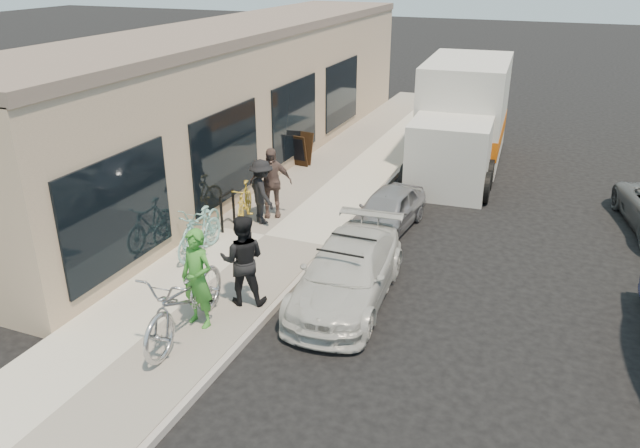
% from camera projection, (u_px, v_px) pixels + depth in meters
% --- Properties ---
extents(ground, '(120.00, 120.00, 0.00)m').
position_uv_depth(ground, '(289.00, 324.00, 11.08)').
color(ground, black).
rests_on(ground, ground).
extents(sidewalk, '(3.00, 34.00, 0.15)m').
position_uv_depth(sidewalk, '(265.00, 238.00, 14.30)').
color(sidewalk, beige).
rests_on(sidewalk, ground).
extents(curb, '(0.12, 34.00, 0.13)m').
position_uv_depth(curb, '(328.00, 249.00, 13.76)').
color(curb, '#A39C95').
rests_on(curb, ground).
extents(storefront, '(3.60, 20.00, 4.22)m').
position_uv_depth(storefront, '(241.00, 96.00, 18.85)').
color(storefront, tan).
rests_on(storefront, ground).
extents(bike_rack, '(0.07, 0.63, 0.89)m').
position_uv_depth(bike_rack, '(227.00, 207.00, 14.42)').
color(bike_rack, black).
rests_on(bike_rack, sidewalk).
extents(sandwich_board, '(0.67, 0.67, 0.97)m').
position_uv_depth(sandwich_board, '(300.00, 149.00, 18.82)').
color(sandwich_board, '#331D0E').
rests_on(sandwich_board, sidewalk).
extents(sedan_white, '(1.87, 4.01, 1.17)m').
position_uv_depth(sedan_white, '(347.00, 273.00, 11.67)').
color(sedan_white, silver).
rests_on(sedan_white, ground).
extents(sedan_silver, '(1.40, 2.99, 0.99)m').
position_uv_depth(sedan_silver, '(388.00, 210.00, 14.72)').
color(sedan_silver, gray).
rests_on(sedan_silver, ground).
extents(moving_truck, '(2.80, 6.54, 3.15)m').
position_uv_depth(moving_truck, '(461.00, 121.00, 18.97)').
color(moving_truck, beige).
rests_on(moving_truck, ground).
extents(tandem_bike, '(1.05, 2.55, 1.31)m').
position_uv_depth(tandem_bike, '(186.00, 300.00, 10.28)').
color(tandem_bike, '#B2B1B4').
rests_on(tandem_bike, sidewalk).
extents(woman_rider, '(0.71, 0.54, 1.76)m').
position_uv_depth(woman_rider, '(197.00, 278.00, 10.48)').
color(woman_rider, '#3B8C2E').
rests_on(woman_rider, sidewalk).
extents(man_standing, '(1.00, 0.88, 1.71)m').
position_uv_depth(man_standing, '(243.00, 260.00, 11.18)').
color(man_standing, black).
rests_on(man_standing, sidewalk).
extents(cruiser_bike_a, '(0.48, 1.65, 0.99)m').
position_uv_depth(cruiser_bike_a, '(199.00, 232.00, 13.18)').
color(cruiser_bike_a, '#7EBCB5').
rests_on(cruiser_bike_a, sidewalk).
extents(cruiser_bike_b, '(0.69, 1.70, 0.88)m').
position_uv_depth(cruiser_bike_b, '(202.00, 223.00, 13.78)').
color(cruiser_bike_b, '#7EBCB5').
rests_on(cruiser_bike_b, sidewalk).
extents(cruiser_bike_c, '(0.88, 1.61, 0.93)m').
position_uv_depth(cruiser_bike_c, '(244.00, 203.00, 14.84)').
color(cruiser_bike_c, gold).
rests_on(cruiser_bike_c, sidewalk).
extents(bystander_a, '(1.13, 1.09, 1.55)m').
position_uv_depth(bystander_a, '(262.00, 192.00, 14.65)').
color(bystander_a, black).
rests_on(bystander_a, sidewalk).
extents(bystander_b, '(1.09, 0.85, 1.72)m').
position_uv_depth(bystander_b, '(271.00, 182.00, 14.99)').
color(bystander_b, brown).
rests_on(bystander_b, sidewalk).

